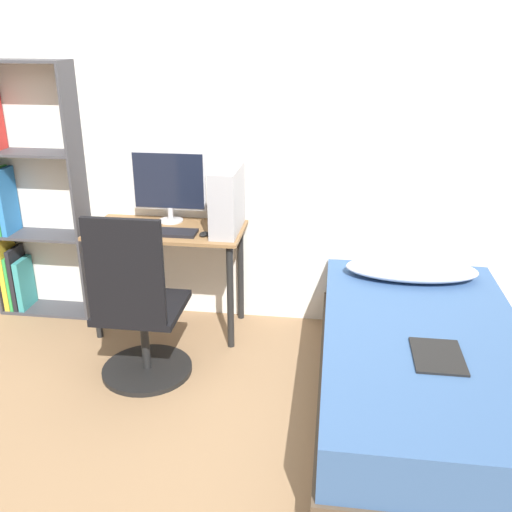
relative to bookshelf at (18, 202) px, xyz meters
The scene contains 13 objects.
ground_plane 2.16m from the bookshelf, 41.61° to the right, with size 14.00×14.00×0.00m, color #846647.
wall_back 1.55m from the bookshelf, ahead, with size 8.00×0.05×2.50m.
desk 1.14m from the bookshelf, ahead, with size 1.01×0.51×0.73m.
bookshelf is the anchor object (origin of this frame).
office_chair 1.41m from the bookshelf, 34.88° to the right, with size 0.55×0.55×1.06m.
bed 2.89m from the bookshelf, 17.78° to the right, with size 1.08×1.97×0.48m.
pillow 2.71m from the bookshelf, ahead, with size 0.82×0.36×0.11m.
magazine 2.95m from the bookshelf, 21.96° to the right, with size 0.24×0.32×0.01m.
monitor 1.10m from the bookshelf, ahead, with size 0.50×0.17×0.48m.
keyboard 1.15m from the bookshelf, 11.57° to the right, with size 0.40×0.15×0.02m.
pc_tower 1.52m from the bookshelf, ahead, with size 0.16×0.44×0.42m.
mouse 1.40m from the bookshelf, ahead, with size 0.06×0.09×0.02m.
phone 0.69m from the bookshelf, ahead, with size 0.07×0.14×0.01m.
Camera 1 is at (0.69, -2.24, 1.95)m, focal length 40.00 mm.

